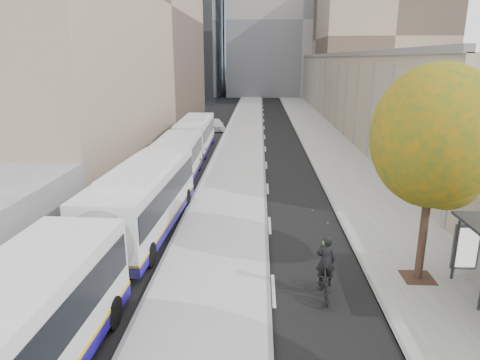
# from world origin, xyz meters

# --- Properties ---
(bus_platform) EXTENTS (4.25, 150.00, 0.15)m
(bus_platform) POSITION_xyz_m (-3.88, 35.00, 0.07)
(bus_platform) COLOR #B7B7B7
(bus_platform) RESTS_ON ground
(sidewalk) EXTENTS (4.75, 150.00, 0.08)m
(sidewalk) POSITION_xyz_m (4.12, 35.00, 0.04)
(sidewalk) COLOR gray
(sidewalk) RESTS_ON ground
(building_tan) EXTENTS (18.00, 92.00, 8.00)m
(building_tan) POSITION_xyz_m (15.50, 64.00, 4.00)
(building_tan) COLOR gray
(building_tan) RESTS_ON ground
(building_midrise) EXTENTS (24.00, 46.00, 25.00)m
(building_midrise) POSITION_xyz_m (-22.50, 41.00, 12.50)
(building_midrise) COLOR gray
(building_midrise) RESTS_ON ground
(building_far_block) EXTENTS (30.00, 18.00, 30.00)m
(building_far_block) POSITION_xyz_m (6.00, 96.00, 15.00)
(building_far_block) COLOR gray
(building_far_block) RESTS_ON ground
(tree_c) EXTENTS (4.20, 4.20, 7.28)m
(tree_c) POSITION_xyz_m (3.60, 13.00, 5.25)
(tree_c) COLOR #2F2315
(tree_c) RESTS_ON sidewalk
(bus_near) EXTENTS (3.28, 17.95, 2.98)m
(bus_near) POSITION_xyz_m (-7.55, 12.99, 1.63)
(bus_near) COLOR silver
(bus_near) RESTS_ON ground
(bus_far) EXTENTS (2.73, 16.60, 2.76)m
(bus_far) POSITION_xyz_m (-7.62, 31.21, 1.51)
(bus_far) COLOR silver
(bus_far) RESTS_ON ground
(cyclist) EXTENTS (0.65, 1.75, 2.24)m
(cyclist) POSITION_xyz_m (0.02, 11.63, 0.83)
(cyclist) COLOR black
(cyclist) RESTS_ON ground
(distant_car) EXTENTS (2.54, 4.14, 1.32)m
(distant_car) POSITION_xyz_m (-7.04, 45.94, 0.66)
(distant_car) COLOR silver
(distant_car) RESTS_ON ground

